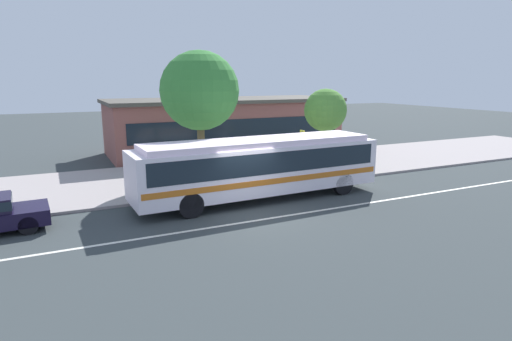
% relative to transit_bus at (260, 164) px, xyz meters
% --- Properties ---
extents(ground_plane, '(120.00, 120.00, 0.00)m').
position_rel_transit_bus_xyz_m(ground_plane, '(-1.18, -1.82, -1.57)').
color(ground_plane, '#343B3D').
extents(sidewalk_slab, '(60.00, 8.00, 0.12)m').
position_rel_transit_bus_xyz_m(sidewalk_slab, '(-1.18, 5.35, -1.51)').
color(sidewalk_slab, '#9D9291').
rests_on(sidewalk_slab, ground_plane).
extents(lane_stripe_center, '(56.00, 0.16, 0.01)m').
position_rel_transit_bus_xyz_m(lane_stripe_center, '(-1.18, -2.62, -1.57)').
color(lane_stripe_center, silver).
rests_on(lane_stripe_center, ground_plane).
extents(transit_bus, '(11.23, 2.86, 2.69)m').
position_rel_transit_bus_xyz_m(transit_bus, '(0.00, 0.00, 0.00)').
color(transit_bus, white).
rests_on(transit_bus, ground_plane).
extents(pedestrian_waiting_near_sign, '(0.41, 0.41, 1.66)m').
position_rel_transit_bus_xyz_m(pedestrian_waiting_near_sign, '(5.29, 3.08, -0.48)').
color(pedestrian_waiting_near_sign, navy).
rests_on(pedestrian_waiting_near_sign, sidewalk_slab).
extents(bus_stop_sign, '(0.08, 0.44, 2.57)m').
position_rel_transit_bus_xyz_m(bus_stop_sign, '(3.38, 1.97, 0.19)').
color(bus_stop_sign, gray).
rests_on(bus_stop_sign, sidewalk_slab).
extents(street_tree_near_stop, '(3.98, 3.98, 6.54)m').
position_rel_transit_bus_xyz_m(street_tree_near_stop, '(-1.22, 4.34, 3.08)').
color(street_tree_near_stop, brown).
rests_on(street_tree_near_stop, sidewalk_slab).
extents(street_tree_mid_block, '(2.42, 2.42, 4.59)m').
position_rel_transit_bus_xyz_m(street_tree_mid_block, '(6.08, 3.86, 1.89)').
color(street_tree_mid_block, brown).
rests_on(street_tree_mid_block, sidewalk_slab).
extents(station_building, '(16.73, 6.51, 3.86)m').
position_rel_transit_bus_xyz_m(station_building, '(3.39, 12.58, 0.37)').
color(station_building, '#8C514A').
rests_on(station_building, ground_plane).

